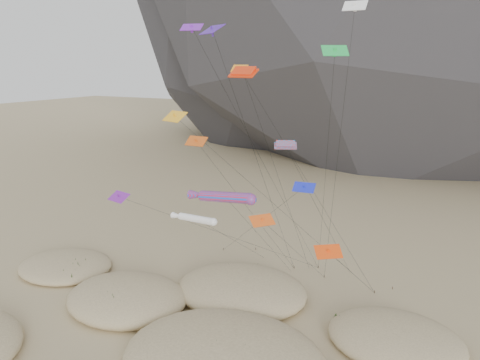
# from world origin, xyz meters

# --- Properties ---
(dunes) EXTENTS (51.17, 35.68, 3.73)m
(dunes) POSITION_xyz_m (-2.52, 3.48, 0.70)
(dunes) COLOR #CCB789
(dunes) RESTS_ON ground
(dune_grass) EXTENTS (43.52, 29.76, 1.45)m
(dune_grass) POSITION_xyz_m (-0.34, 3.35, 0.83)
(dune_grass) COLOR black
(dune_grass) RESTS_ON ground
(kite_stakes) EXTENTS (22.65, 5.24, 0.30)m
(kite_stakes) POSITION_xyz_m (2.47, 24.26, 0.15)
(kite_stakes) COLOR #3F2D1E
(kite_stakes) RESTS_ON ground
(rainbow_tube_kite) EXTENTS (7.59, 14.15, 13.51)m
(rainbow_tube_kite) POSITION_xyz_m (-0.45, 9.84, 12.66)
(rainbow_tube_kite) COLOR red
(rainbow_tube_kite) RESTS_ON ground
(white_tube_kite) EXTENTS (6.33, 13.66, 9.50)m
(white_tube_kite) POSITION_xyz_m (-5.51, 12.66, 8.86)
(white_tube_kite) COLOR white
(white_tube_kite) RESTS_ON ground
(orange_parafoil) EXTENTS (5.42, 11.65, 24.56)m
(orange_parafoil) POSITION_xyz_m (-0.47, 14.18, 23.79)
(orange_parafoil) COLOR red
(orange_parafoil) RESTS_ON ground
(multi_parafoil) EXTENTS (4.32, 15.09, 18.12)m
(multi_parafoil) POSITION_xyz_m (4.96, 12.06, 17.44)
(multi_parafoil) COLOR red
(multi_parafoil) RESTS_ON ground
(delta_kites) EXTENTS (26.94, 21.26, 30.34)m
(delta_kites) POSITION_xyz_m (0.38, 11.86, 19.32)
(delta_kites) COLOR #FFB01A
(delta_kites) RESTS_ON ground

